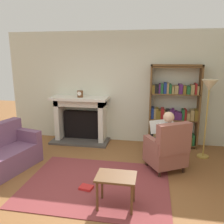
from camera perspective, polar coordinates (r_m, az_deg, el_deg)
ground at (r=3.91m, az=-4.83°, el=-19.28°), size 14.00×14.00×0.00m
back_wall at (r=5.84m, az=1.38°, el=5.94°), size 5.60×0.10×2.70m
area_rug at (r=4.15m, az=-3.72°, el=-17.04°), size 2.40×1.80×0.01m
fireplace at (r=5.95m, az=-7.55°, el=-1.41°), size 1.43×0.64×1.14m
mantel_clock at (r=5.72m, az=-7.76°, el=4.37°), size 0.14×0.14×0.16m
bookshelf at (r=5.66m, az=14.78°, el=0.68°), size 1.14×0.32×1.93m
armchair_reading at (r=4.52m, az=13.33°, el=-8.85°), size 0.87×0.86×0.97m
seated_reader at (r=4.54m, az=12.64°, el=-6.05°), size 0.54×0.59×1.14m
side_table at (r=3.42m, az=1.01°, el=-16.39°), size 0.56×0.39×0.49m
scattered_books at (r=4.10m, az=-3.82°, el=-17.12°), size 0.54×0.48×0.04m
floor_lamp at (r=5.12m, az=22.49°, el=4.47°), size 0.32×0.32×1.66m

